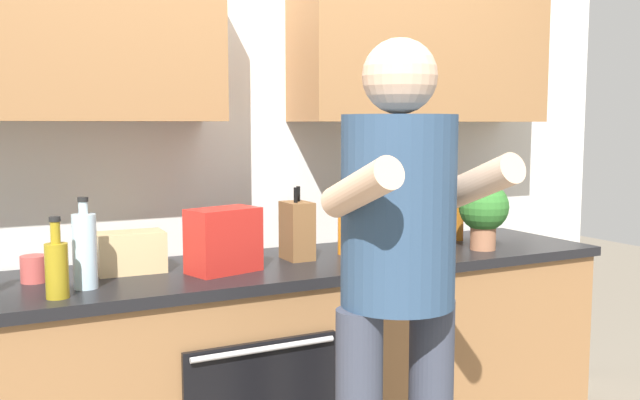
{
  "coord_description": "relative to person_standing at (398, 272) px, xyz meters",
  "views": [
    {
      "loc": [
        -1.08,
        -2.48,
        1.44
      ],
      "look_at": [
        0.14,
        -0.1,
        1.15
      ],
      "focal_mm": 39.48,
      "sensor_mm": 36.0,
      "label": 1
    }
  ],
  "objects": [
    {
      "name": "bottle_juice",
      "position": [
        0.26,
        0.8,
        0.02
      ],
      "size": [
        0.06,
        0.06,
        0.29
      ],
      "color": "orange",
      "rests_on": "counter"
    },
    {
      "name": "bottle_water",
      "position": [
        -0.79,
        0.66,
        0.03
      ],
      "size": [
        0.08,
        0.08,
        0.3
      ],
      "color": "silver",
      "rests_on": "counter"
    },
    {
      "name": "cup_coffee",
      "position": [
        0.77,
        0.96,
        -0.05
      ],
      "size": [
        0.08,
        0.08,
        0.09
      ],
      "primitive_type": "cylinder",
      "color": "white",
      "rests_on": "counter"
    },
    {
      "name": "grocery_bag_bread",
      "position": [
        -0.61,
        0.85,
        -0.03
      ],
      "size": [
        0.24,
        0.15,
        0.15
      ],
      "primitive_type": "cube",
      "rotation": [
        0.0,
        0.0,
        -0.03
      ],
      "color": "tan",
      "rests_on": "counter"
    },
    {
      "name": "cup_ceramic",
      "position": [
        -0.94,
        0.83,
        -0.06
      ],
      "size": [
        0.09,
        0.09,
        0.09
      ],
      "primitive_type": "cylinder",
      "color": "#BF4C47",
      "rests_on": "counter"
    },
    {
      "name": "person_standing",
      "position": [
        0.0,
        0.0,
        0.0
      ],
      "size": [
        0.49,
        0.45,
        1.69
      ],
      "color": "#383D4C",
      "rests_on": "ground"
    },
    {
      "name": "bottle_syrup",
      "position": [
        0.9,
        0.87,
        -0.0
      ],
      "size": [
        0.06,
        0.06,
        0.26
      ],
      "color": "#8C4C14",
      "rests_on": "counter"
    },
    {
      "name": "counter",
      "position": [
        -0.06,
        0.76,
        -0.55
      ],
      "size": [
        2.84,
        0.67,
        0.9
      ],
      "color": "olive",
      "rests_on": "ground"
    },
    {
      "name": "bottle_soy",
      "position": [
        0.34,
        0.9,
        0.0
      ],
      "size": [
        0.06,
        0.06,
        0.24
      ],
      "color": "black",
      "rests_on": "counter"
    },
    {
      "name": "knife_block",
      "position": [
        0.04,
        0.79,
        0.02
      ],
      "size": [
        0.1,
        0.14,
        0.29
      ],
      "color": "brown",
      "rests_on": "counter"
    },
    {
      "name": "grocery_bag_crisps",
      "position": [
        -0.3,
        0.69,
        0.02
      ],
      "size": [
        0.28,
        0.21,
        0.24
      ],
      "primitive_type": "cube",
      "rotation": [
        0.0,
        0.0,
        0.27
      ],
      "color": "red",
      "rests_on": "counter"
    },
    {
      "name": "bottle_hotsauce",
      "position": [
        1.07,
        0.9,
        -0.0
      ],
      "size": [
        0.05,
        0.05,
        0.23
      ],
      "color": "red",
      "rests_on": "counter"
    },
    {
      "name": "bottle_vinegar",
      "position": [
        0.5,
        0.86,
        0.04
      ],
      "size": [
        0.07,
        0.07,
        0.33
      ],
      "color": "brown",
      "rests_on": "counter"
    },
    {
      "name": "bottle_oil",
      "position": [
        -0.89,
        0.56,
        -0.0
      ],
      "size": [
        0.07,
        0.07,
        0.26
      ],
      "color": "olive",
      "rests_on": "counter"
    },
    {
      "name": "potted_herb",
      "position": [
        0.85,
        0.62,
        0.07
      ],
      "size": [
        0.21,
        0.21,
        0.29
      ],
      "color": "#9E6647",
      "rests_on": "counter"
    },
    {
      "name": "back_wall_unit",
      "position": [
        -0.06,
        1.03,
        0.5
      ],
      "size": [
        4.0,
        0.39,
        2.5
      ],
      "color": "silver",
      "rests_on": "ground"
    }
  ]
}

